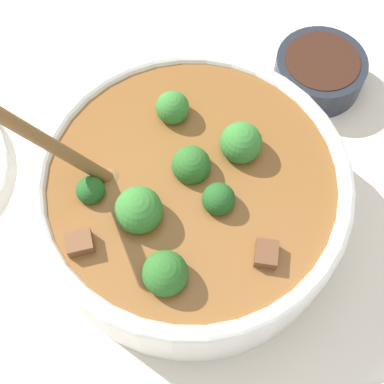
% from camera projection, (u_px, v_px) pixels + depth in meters
% --- Properties ---
extents(ground_plane, '(4.00, 4.00, 0.00)m').
position_uv_depth(ground_plane, '(192.00, 216.00, 0.56)').
color(ground_plane, silver).
extents(stew_bowl, '(0.29, 0.31, 0.24)m').
position_uv_depth(stew_bowl, '(191.00, 195.00, 0.51)').
color(stew_bowl, white).
rests_on(stew_bowl, ground_plane).
extents(condiment_bowl, '(0.10, 0.10, 0.04)m').
position_uv_depth(condiment_bowl, '(319.00, 70.00, 0.61)').
color(condiment_bowl, '#232833').
rests_on(condiment_bowl, ground_plane).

